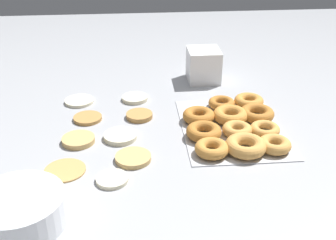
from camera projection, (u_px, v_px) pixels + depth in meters
ground_plane at (143, 133)px, 1.29m from camera, size 3.00×3.00×0.00m
pancake_0 at (78, 140)px, 1.23m from camera, size 0.10×0.10×0.02m
pancake_1 at (112, 179)px, 1.07m from camera, size 0.08×0.08×0.01m
pancake_2 at (65, 170)px, 1.11m from camera, size 0.11×0.11×0.01m
pancake_3 at (88, 118)px, 1.36m from camera, size 0.09×0.09×0.01m
pancake_4 at (135, 98)px, 1.49m from camera, size 0.09×0.09×0.01m
pancake_5 at (120, 136)px, 1.26m from camera, size 0.10×0.10×0.01m
pancake_6 at (139, 115)px, 1.37m from camera, size 0.09×0.09×0.02m
pancake_7 at (133, 158)px, 1.15m from camera, size 0.10×0.10×0.01m
pancake_8 at (79, 101)px, 1.48m from camera, size 0.10×0.10×0.01m
donut_tray at (234, 125)px, 1.29m from camera, size 0.41×0.31×0.04m
batter_bowl at (19, 210)px, 0.92m from camera, size 0.20×0.20×0.07m
container_stack at (203, 65)px, 1.63m from camera, size 0.13×0.12×0.12m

